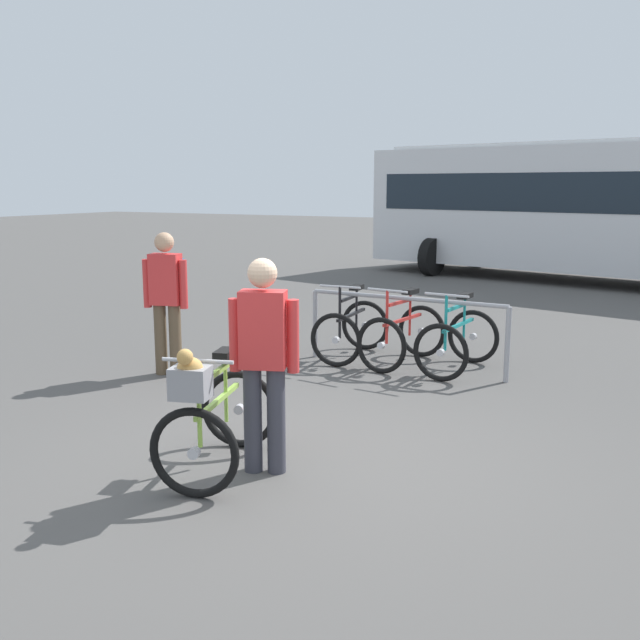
% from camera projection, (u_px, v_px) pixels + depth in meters
% --- Properties ---
extents(ground_plane, '(80.00, 80.00, 0.00)m').
position_uv_depth(ground_plane, '(303.00, 461.00, 5.76)').
color(ground_plane, '#514F4C').
extents(bike_rack_rail, '(2.51, 0.13, 0.88)m').
position_uv_depth(bike_rack_rail, '(405.00, 316.00, 8.54)').
color(bike_rack_rail, '#99999E').
rests_on(bike_rack_rail, ground).
extents(racked_bike_black, '(0.74, 1.13, 0.97)m').
position_uv_depth(racked_bike_black, '(351.00, 329.00, 9.13)').
color(racked_bike_black, black).
rests_on(racked_bike_black, ground).
extents(racked_bike_red, '(0.79, 1.19, 0.98)m').
position_uv_depth(racked_bike_red, '(402.00, 335.00, 8.79)').
color(racked_bike_red, black).
rests_on(racked_bike_red, ground).
extents(racked_bike_teal, '(0.73, 1.13, 0.97)m').
position_uv_depth(racked_bike_teal, '(458.00, 341.00, 8.45)').
color(racked_bike_teal, black).
rests_on(racked_bike_teal, ground).
extents(featured_bicycle, '(0.94, 1.25, 1.09)m').
position_uv_depth(featured_bicycle, '(213.00, 415.00, 5.37)').
color(featured_bicycle, black).
rests_on(featured_bicycle, ground).
extents(person_with_featured_bike, '(0.50, 0.31, 1.64)m').
position_uv_depth(person_with_featured_bike, '(264.00, 356.00, 5.40)').
color(person_with_featured_bike, '#383842').
rests_on(person_with_featured_bike, ground).
extents(pedestrian_with_backpack, '(0.51, 0.40, 1.64)m').
position_uv_depth(pedestrian_with_backpack, '(167.00, 294.00, 8.25)').
color(pedestrian_with_backpack, brown).
rests_on(pedestrian_with_backpack, ground).
extents(bus_distant, '(10.30, 4.72, 3.08)m').
position_uv_depth(bus_distant, '(589.00, 204.00, 16.08)').
color(bus_distant, silver).
rests_on(bus_distant, ground).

